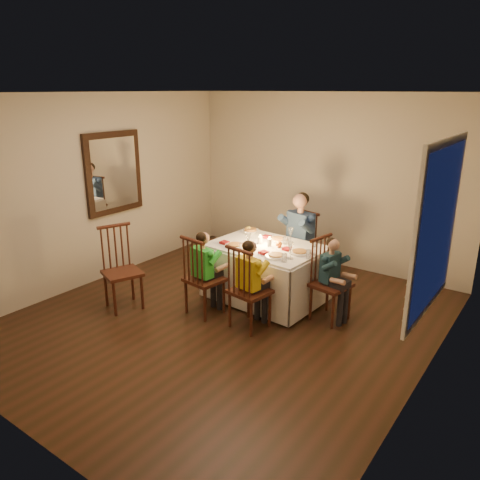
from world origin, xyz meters
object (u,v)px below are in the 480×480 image
Objects in this scene: serving_bowl at (250,232)px; adult at (297,280)px; chair_extra at (125,307)px; child_yellow at (250,326)px; chair_end at (329,319)px; chair_near_right at (250,326)px; chair_near_left at (205,313)px; child_green at (205,313)px; child_teal at (329,319)px; chair_adult at (297,280)px; dining_table at (266,261)px.

adult is at bearing 43.87° from serving_bowl.
chair_extra is 1.65m from child_yellow.
chair_near_right is at bearing 146.53° from chair_end.
chair_near_left is 0.78× the size of adult.
child_green is 1.03× the size of child_teal.
child_teal is at bearing -124.96° from child_yellow.
chair_adult is 0.96× the size of chair_extra.
child_green reaches higher than child_teal.
chair_near_right is at bearing -68.97° from adult.
dining_table is 1.15× the size of adult.
serving_bowl is at bearing -78.24° from child_green.
child_yellow is (0.64, 0.03, 0.00)m from chair_near_left.
adult is 1.23× the size of child_green.
dining_table is 1.07m from child_teal.
child_green reaches higher than chair_adult.
child_yellow is at bearing -66.99° from dining_table.
dining_table is 1.39× the size of child_yellow.
dining_table is at bearing -62.04° from child_yellow.
chair_near_right is at bearing -169.55° from child_green.
child_teal reaches higher than chair_near_left.
chair_extra is at bearing 128.42° from child_teal.
dining_table reaches higher than child_green.
chair_extra is (-1.30, -1.26, -0.53)m from dining_table.
child_yellow is 1.49m from serving_bowl.
chair_end is at bearing -142.89° from chair_near_left.
child_green is 4.94× the size of serving_bowl.
child_teal reaches higher than chair_adult.
chair_extra reaches higher than chair_end.
chair_end is at bearing 1.19° from dining_table.
chair_end is at bearing -29.88° from chair_adult.
chair_adult is 1.00× the size of chair_end.
chair_near_left is 1.00× the size of chair_near_right.
child_green reaches higher than chair_near_right.
chair_adult is 1.00× the size of chair_near_right.
chair_near_left and chair_near_right have the same top height.
chair_near_left is 0.00m from child_green.
dining_table is 6.95× the size of serving_bowl.
chair_near_left is at bearing -92.27° from adult.
chair_near_right is at bearing -68.97° from chair_adult.
chair_extra reaches higher than chair_near_right.
chair_extra is at bearing 34.86° from chair_near_left.
chair_near_left is 0.99× the size of child_teal.
chair_end is (0.90, -0.82, 0.00)m from chair_adult.
child_teal is (1.31, 0.75, 0.00)m from chair_near_left.
chair_near_right is (0.27, -0.75, -0.53)m from dining_table.
chair_extra is (-1.34, -2.04, 0.00)m from chair_adult.
chair_near_right is 1.00× the size of chair_end.
chair_near_right is at bearing -0.00° from child_yellow.
chair_extra is at bearing -110.66° from chair_adult.
dining_table is 0.95m from chair_adult.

